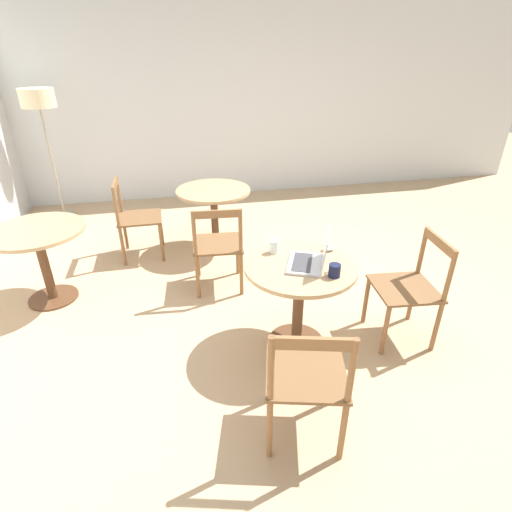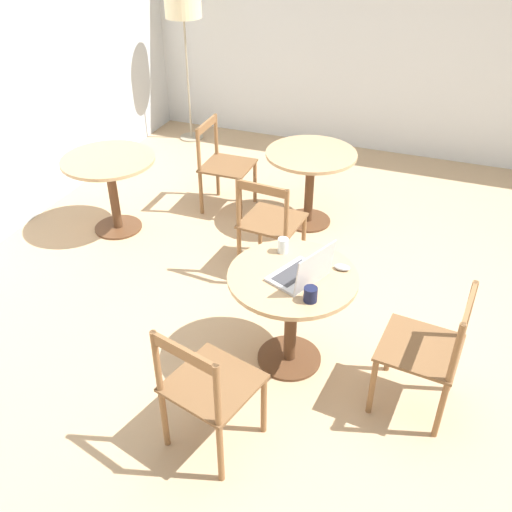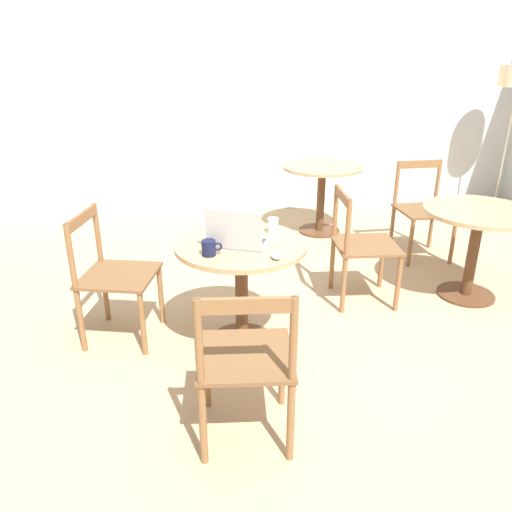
# 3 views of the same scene
# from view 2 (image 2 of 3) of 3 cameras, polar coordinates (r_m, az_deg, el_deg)

# --- Properties ---
(ground_plane) EXTENTS (16.00, 16.00, 0.00)m
(ground_plane) POSITION_cam_2_polar(r_m,az_deg,el_deg) (4.28, 9.59, -6.57)
(ground_plane) COLOR tan
(wall_side) EXTENTS (0.06, 9.40, 2.70)m
(wall_side) POSITION_cam_2_polar(r_m,az_deg,el_deg) (6.64, 17.30, 20.42)
(wall_side) COLOR silver
(wall_side) RESTS_ON ground_plane
(cafe_table_near) EXTENTS (0.81, 0.81, 0.70)m
(cafe_table_near) POSITION_cam_2_polar(r_m,az_deg,el_deg) (3.59, 3.61, -3.98)
(cafe_table_near) COLOR #51331E
(cafe_table_near) RESTS_ON ground_plane
(cafe_table_mid) EXTENTS (0.81, 0.81, 0.70)m
(cafe_table_mid) POSITION_cam_2_polar(r_m,az_deg,el_deg) (5.19, 5.47, 8.66)
(cafe_table_mid) COLOR #51331E
(cafe_table_mid) RESTS_ON ground_plane
(cafe_table_far) EXTENTS (0.81, 0.81, 0.70)m
(cafe_table_far) POSITION_cam_2_polar(r_m,az_deg,el_deg) (5.21, -14.36, 7.85)
(cafe_table_far) COLOR #51331E
(cafe_table_far) RESTS_ON ground_plane
(chair_near_front) EXTENTS (0.49, 0.49, 0.86)m
(chair_near_front) POSITION_cam_2_polar(r_m,az_deg,el_deg) (3.50, 16.76, -9.01)
(chair_near_front) COLOR brown
(chair_near_front) RESTS_ON ground_plane
(chair_near_left) EXTENTS (0.55, 0.55, 0.86)m
(chair_near_left) POSITION_cam_2_polar(r_m,az_deg,el_deg) (3.16, -4.83, -13.06)
(chair_near_left) COLOR brown
(chair_near_left) RESTS_ON ground_plane
(chair_mid_left) EXTENTS (0.49, 0.49, 0.86)m
(chair_mid_left) POSITION_cam_2_polar(r_m,az_deg,el_deg) (4.52, 1.42, 3.27)
(chair_mid_left) COLOR brown
(chair_mid_left) RESTS_ON ground_plane
(chair_mid_back) EXTENTS (0.45, 0.45, 0.86)m
(chair_mid_back) POSITION_cam_2_polar(r_m,az_deg,el_deg) (5.48, -3.26, 9.04)
(chair_mid_back) COLOR brown
(chair_mid_back) RESTS_ON ground_plane
(floor_lamp) EXTENTS (0.41, 0.41, 1.64)m
(floor_lamp) POSITION_cam_2_polar(r_m,az_deg,el_deg) (6.89, -7.26, 22.82)
(floor_lamp) COLOR #9E937F
(floor_lamp) RESTS_ON ground_plane
(laptop) EXTENTS (0.41, 0.38, 0.25)m
(laptop) POSITION_cam_2_polar(r_m,az_deg,el_deg) (3.43, 4.70, -1.68)
(laptop) COLOR #B7B7BC
(laptop) RESTS_ON cafe_table_near
(mouse) EXTENTS (0.06, 0.10, 0.03)m
(mouse) POSITION_cam_2_polar(r_m,az_deg,el_deg) (3.57, 8.61, -1.13)
(mouse) COLOR #B7B7BC
(mouse) RESTS_ON cafe_table_near
(mug) EXTENTS (0.12, 0.08, 0.09)m
(mug) POSITION_cam_2_polar(r_m,az_deg,el_deg) (3.28, 5.49, -3.81)
(mug) COLOR #141938
(mug) RESTS_ON cafe_table_near
(drinking_glass) EXTENTS (0.07, 0.07, 0.10)m
(drinking_glass) POSITION_cam_2_polar(r_m,az_deg,el_deg) (3.68, 2.72, 1.07)
(drinking_glass) COLOR silver
(drinking_glass) RESTS_ON cafe_table_near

